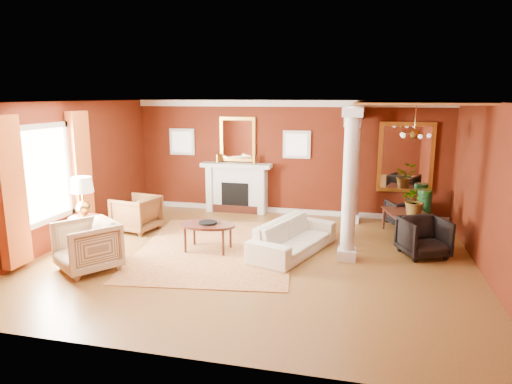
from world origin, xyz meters
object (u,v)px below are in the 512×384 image
(armchair_leopard, at_px, (136,212))
(side_table, at_px, (83,202))
(armchair_stripe, at_px, (87,244))
(sofa, at_px, (294,232))
(coffee_table, at_px, (208,226))
(dining_table, at_px, (411,219))

(armchair_leopard, bearing_deg, side_table, -1.23)
(armchair_leopard, distance_m, armchair_stripe, 2.40)
(sofa, relative_size, armchair_leopard, 2.44)
(sofa, bearing_deg, side_table, 121.19)
(coffee_table, distance_m, dining_table, 4.34)
(armchair_leopard, relative_size, armchair_stripe, 0.92)
(dining_table, bearing_deg, sofa, 108.88)
(armchair_leopard, distance_m, dining_table, 6.04)
(coffee_table, bearing_deg, armchair_stripe, -139.12)
(sofa, xyz_separation_m, armchair_stripe, (-3.36, -1.74, 0.06))
(sofa, relative_size, coffee_table, 1.97)
(armchair_stripe, bearing_deg, sofa, 62.98)
(side_table, relative_size, dining_table, 1.00)
(dining_table, bearing_deg, side_table, 95.85)
(armchair_stripe, xyz_separation_m, coffee_table, (1.70, 1.47, 0.03))
(side_table, bearing_deg, dining_table, 20.67)
(coffee_table, xyz_separation_m, dining_table, (3.95, 1.80, -0.09))
(sofa, distance_m, dining_table, 2.76)
(armchair_leopard, distance_m, side_table, 1.61)
(armchair_leopard, relative_size, dining_table, 0.60)
(armchair_leopard, xyz_separation_m, armchair_stripe, (0.32, -2.38, 0.04))
(coffee_table, bearing_deg, side_table, -166.16)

